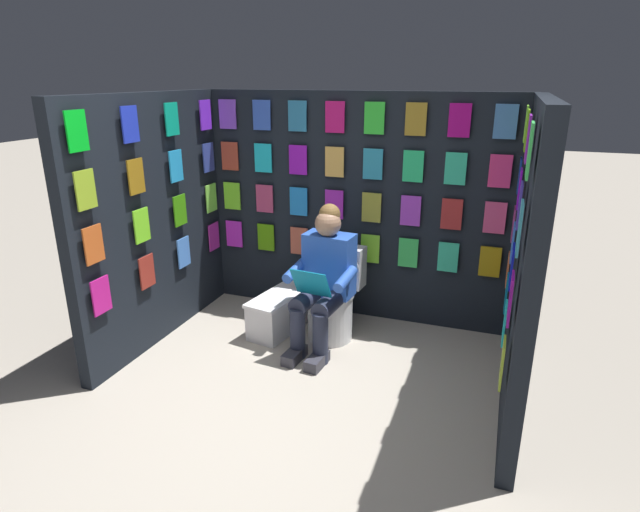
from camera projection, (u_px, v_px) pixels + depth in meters
name	position (u px, v px, depth m)	size (l,w,h in m)	color
ground_plane	(266.00, 433.00, 3.32)	(30.00, 30.00, 0.00)	#B2A899
display_wall_back	(355.00, 208.00, 4.71)	(2.86, 0.14, 2.03)	black
display_wall_left	(525.00, 260.00, 3.37)	(0.14, 1.89, 2.03)	black
display_wall_right	(154.00, 221.00, 4.29)	(0.14, 1.89, 2.03)	black
toilet	(334.00, 300.00, 4.49)	(0.43, 0.57, 0.77)	white
person_reading	(323.00, 279.00, 4.20)	(0.55, 0.71, 1.19)	blue
comic_longbox_near	(283.00, 310.00, 4.65)	(0.43, 0.80, 0.34)	silver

